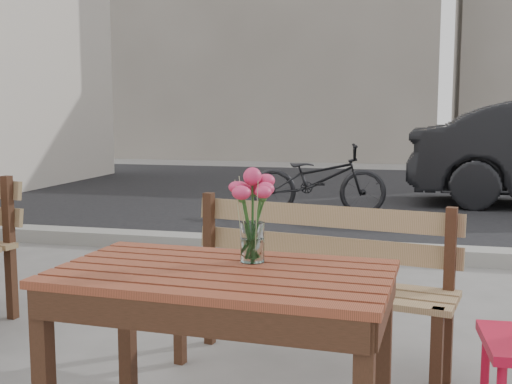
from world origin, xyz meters
TOP-DOWN VIEW (x-y plane):
  - street at (0.00, 5.06)m, footprint 30.00×8.12m
  - backdrop_buildings at (0.17, 14.40)m, footprint 15.50×4.00m
  - main_table at (-0.05, -0.19)m, footprint 1.12×0.69m
  - main_bench at (0.12, 0.70)m, footprint 1.33×0.61m
  - main_vase at (0.02, -0.06)m, footprint 0.18×0.18m
  - bicycle at (-0.52, 5.09)m, footprint 1.62×0.79m

SIDE VIEW (x-z plane):
  - street at x=0.00m, z-range -0.03..0.09m
  - bicycle at x=-0.52m, z-range 0.00..0.81m
  - main_bench at x=0.12m, z-range 0.08..0.88m
  - main_table at x=-0.05m, z-range 0.23..0.90m
  - main_vase at x=0.02m, z-range 0.71..1.03m
  - backdrop_buildings at x=0.17m, z-range -0.40..7.60m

